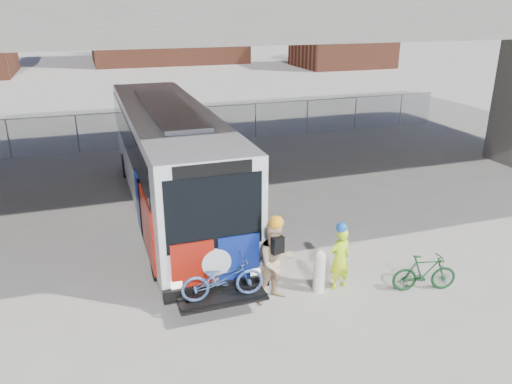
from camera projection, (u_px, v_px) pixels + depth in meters
name	position (u px, v px, depth m)	size (l,w,h in m)	color
ground	(258.00, 242.00, 15.00)	(160.00, 160.00, 0.00)	#9E9991
bus	(170.00, 152.00, 16.53)	(2.67, 12.93, 3.69)	silver
overpass	(219.00, 10.00, 16.24)	(40.00, 16.00, 7.95)	#605E59
chainlink_fence	(181.00, 116.00, 25.13)	(30.00, 0.06, 30.00)	gray
brick_buildings	(129.00, 17.00, 56.18)	(54.00, 22.00, 12.00)	brown
bollard	(319.00, 270.00, 12.23)	(0.29, 0.29, 1.12)	silver
cyclist_hivis	(340.00, 257.00, 12.31)	(0.64, 0.47, 1.79)	#D6FF1A
cyclist_tan	(276.00, 261.00, 11.73)	(1.11, 0.95, 2.20)	#CEAD84
bike_parked	(425.00, 273.00, 12.32)	(0.46, 1.62, 0.97)	#15431F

